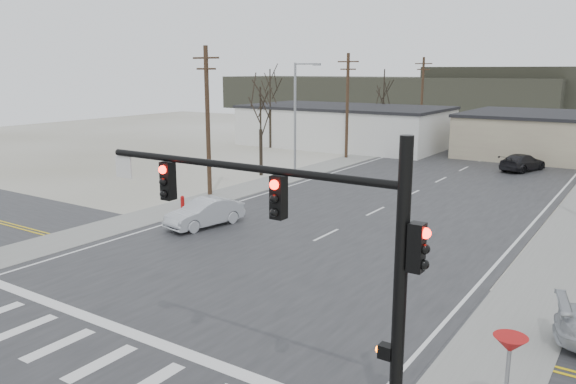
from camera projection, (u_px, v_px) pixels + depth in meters
name	position (u px, v px, depth m)	size (l,w,h in m)	color
ground	(228.00, 283.00, 22.63)	(140.00, 140.00, 0.00)	silver
main_road	(382.00, 208.00, 34.83)	(18.00, 110.00, 0.05)	#262629
cross_road	(227.00, 283.00, 22.62)	(90.00, 10.00, 0.04)	#262629
sidewalk_left	(285.00, 178.00, 44.63)	(3.00, 90.00, 0.06)	gray
traffic_signal_mast	(320.00, 244.00, 12.32)	(8.95, 0.43, 7.20)	black
fire_hydrant	(182.00, 202.00, 34.56)	(0.24, 0.24, 0.87)	#A50C0C
yield_sign	(510.00, 348.00, 13.12)	(0.80, 0.80, 2.35)	gray
building_left_far	(344.00, 126.00, 63.35)	(22.30, 12.30, 4.50)	silver
upole_left_b	(208.00, 119.00, 37.50)	(2.20, 0.30, 10.00)	#412D1E
upole_left_c	(347.00, 104.00, 53.78)	(2.20, 0.30, 10.00)	#412D1E
upole_left_d	(422.00, 96.00, 70.05)	(2.20, 0.30, 10.00)	#412D1E
streetlight_main	(297.00, 112.00, 45.29)	(2.40, 0.25, 9.00)	gray
tree_left_near	(261.00, 111.00, 44.82)	(3.30, 3.30, 7.35)	#2C231B
tree_left_far	(384.00, 89.00, 66.29)	(3.96, 3.96, 8.82)	#2C231B
tree_left_mid	(270.00, 90.00, 60.86)	(3.96, 3.96, 8.82)	#2C231B
hill_left	(382.00, 94.00, 115.68)	(70.00, 18.00, 7.00)	#333026
sedan_crossing	(205.00, 213.00, 30.64)	(1.58, 4.53, 1.49)	#B0B4BC
car_far_a	(522.00, 162.00, 47.57)	(2.01, 4.95, 1.44)	black
car_far_b	(480.00, 129.00, 76.07)	(1.45, 3.61, 1.23)	black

